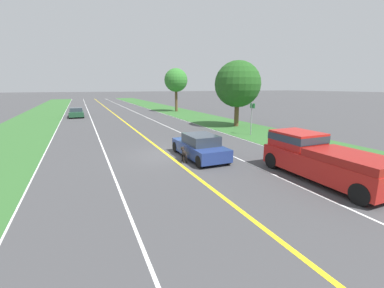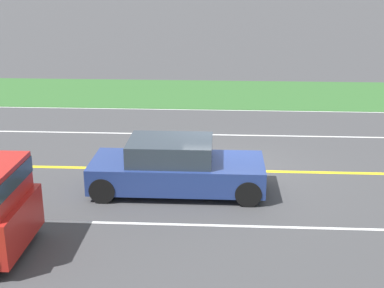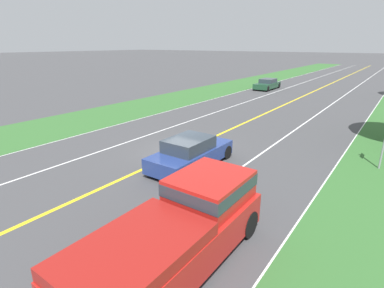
# 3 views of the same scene
# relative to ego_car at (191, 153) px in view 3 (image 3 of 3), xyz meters

# --- Properties ---
(ground_plane) EXTENTS (400.00, 400.00, 0.00)m
(ground_plane) POSITION_rel_ego_car_xyz_m (-1.55, 1.25, -0.65)
(ground_plane) COLOR #424244
(centre_divider_line) EXTENTS (0.18, 160.00, 0.01)m
(centre_divider_line) POSITION_rel_ego_car_xyz_m (-1.55, 1.25, -0.65)
(centre_divider_line) COLOR yellow
(centre_divider_line) RESTS_ON ground
(lane_edge_line_right) EXTENTS (0.14, 160.00, 0.01)m
(lane_edge_line_right) POSITION_rel_ego_car_xyz_m (5.45, 1.25, -0.65)
(lane_edge_line_right) COLOR white
(lane_edge_line_right) RESTS_ON ground
(lane_edge_line_left) EXTENTS (0.14, 160.00, 0.01)m
(lane_edge_line_left) POSITION_rel_ego_car_xyz_m (-8.55, 1.25, -0.65)
(lane_edge_line_left) COLOR white
(lane_edge_line_left) RESTS_ON ground
(lane_dash_same_dir) EXTENTS (0.10, 160.00, 0.01)m
(lane_dash_same_dir) POSITION_rel_ego_car_xyz_m (1.95, 1.25, -0.65)
(lane_dash_same_dir) COLOR white
(lane_dash_same_dir) RESTS_ON ground
(lane_dash_oncoming) EXTENTS (0.10, 160.00, 0.01)m
(lane_dash_oncoming) POSITION_rel_ego_car_xyz_m (-5.05, 1.25, -0.65)
(lane_dash_oncoming) COLOR white
(lane_dash_oncoming) RESTS_ON ground
(grass_verge_left) EXTENTS (6.00, 160.00, 0.03)m
(grass_verge_left) POSITION_rel_ego_car_xyz_m (-11.55, 1.25, -0.64)
(grass_verge_left) COLOR #33662D
(grass_verge_left) RESTS_ON ground
(ego_car) EXTENTS (1.88, 4.45, 1.40)m
(ego_car) POSITION_rel_ego_car_xyz_m (0.00, 0.00, 0.00)
(ego_car) COLOR navy
(ego_car) RESTS_ON ground
(dog) EXTENTS (0.34, 1.14, 0.81)m
(dog) POSITION_rel_ego_car_xyz_m (-1.15, -0.39, -0.15)
(dog) COLOR black
(dog) RESTS_ON ground
(pickup_truck) EXTENTS (2.11, 5.73, 1.93)m
(pickup_truck) POSITION_rel_ego_car_xyz_m (3.49, -5.28, 0.33)
(pickup_truck) COLOR red
(pickup_truck) RESTS_ON ground
(oncoming_car) EXTENTS (1.85, 4.47, 1.27)m
(oncoming_car) POSITION_rel_ego_car_xyz_m (-6.76, 25.41, -0.05)
(oncoming_car) COLOR #1E472D
(oncoming_car) RESTS_ON ground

